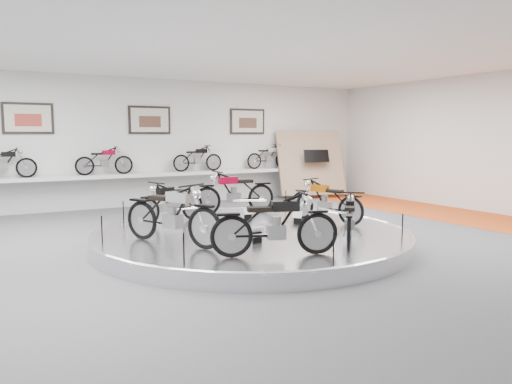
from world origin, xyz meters
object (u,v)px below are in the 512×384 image
display_platform (252,238)px  bike_c (171,202)px  bike_f (350,218)px  bike_a (325,201)px  shelf (154,174)px  bike_d (172,214)px  bike_b (235,192)px  bike_e (275,224)px

display_platform → bike_c: (-1.15, 1.62, 0.62)m
bike_f → bike_a: bearing=15.8°
display_platform → shelf: (0.00, 6.40, 0.85)m
bike_d → bike_b: bearing=106.9°
bike_b → bike_f: bike_b is taller
bike_b → bike_c: size_ratio=1.15×
bike_d → bike_e: bike_d is taller
bike_c → bike_f: bike_c is taller
display_platform → bike_d: 2.04m
display_platform → bike_e: bike_e is taller
bike_a → bike_b: size_ratio=0.89×
bike_a → bike_b: 2.37m
bike_a → bike_e: bearing=110.4°
shelf → bike_f: size_ratio=7.32×
display_platform → bike_f: bearing=-61.9°
shelf → bike_b: 4.41m
bike_a → bike_c: (-3.03, 1.59, -0.01)m
bike_f → shelf: bearing=47.9°
display_platform → bike_e: 2.30m
bike_b → bike_e: size_ratio=1.04×
bike_b → bike_f: bearing=97.0°
bike_b → bike_f: size_ratio=1.22×
display_platform → shelf: 6.46m
shelf → bike_d: bike_d is taller
display_platform → bike_e: size_ratio=3.62×
bike_c → bike_e: (0.42, -3.70, 0.05)m
bike_b → bike_d: bike_d is taller
bike_b → bike_d: size_ratio=0.98×
display_platform → bike_d: (-1.87, -0.44, 0.70)m
bike_d → bike_e: 2.00m
shelf → bike_f: bearing=-83.1°
bike_e → bike_b: bearing=91.7°
bike_c → bike_f: bearing=101.0°
display_platform → bike_c: bearing=125.2°
display_platform → bike_f: bike_f is taller
bike_c → bike_d: bike_d is taller
bike_b → bike_d: 3.53m
shelf → bike_d: bearing=-105.3°
shelf → bike_e: 8.51m
bike_b → bike_c: (-1.79, -0.42, -0.07)m
shelf → bike_d: (-1.87, -6.84, -0.15)m
bike_b → bike_e: bike_b is taller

